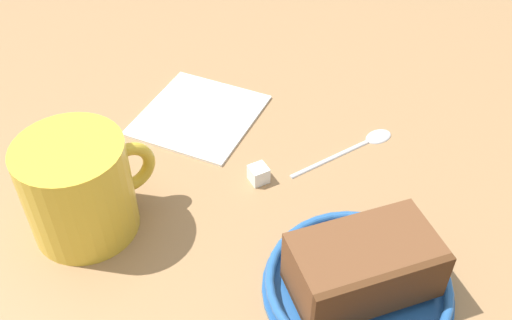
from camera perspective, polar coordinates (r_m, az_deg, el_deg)
ground_plane at (r=54.71cm, az=0.65°, el=-6.91°), size 140.63×140.63×3.87cm
small_plate at (r=48.34cm, az=9.82°, el=-11.81°), size 15.21×15.21×1.61cm
cake_slice at (r=46.13cm, az=10.35°, el=-10.15°), size 11.74×12.56×5.10cm
tea_mug at (r=51.41cm, az=-16.72°, el=-2.54°), size 9.09×11.32×9.19cm
teaspoon at (r=61.20cm, az=10.34°, el=1.76°), size 6.34×12.13×0.80cm
folded_napkin at (r=64.14cm, az=-5.55°, el=4.45°), size 13.49×14.12×0.60cm
sugar_cube at (r=55.95cm, az=0.26°, el=-1.37°), size 2.26×2.26×1.66cm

